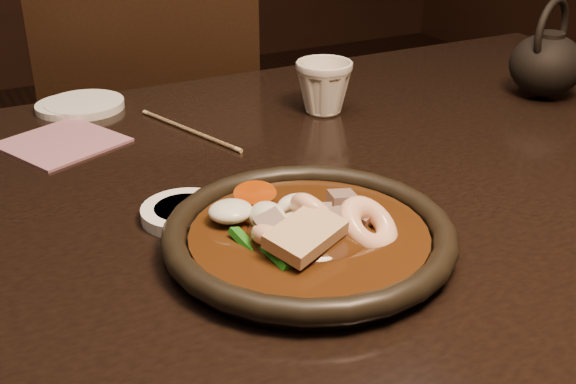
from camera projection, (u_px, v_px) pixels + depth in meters
name	position (u px, v px, depth m)	size (l,w,h in m)	color
table	(284.00, 238.00, 0.92)	(1.60, 0.90, 0.75)	black
chair	(157.00, 161.00, 1.57)	(0.54, 0.54, 0.92)	black
plate	(309.00, 236.00, 0.74)	(0.30, 0.30, 0.03)	black
stirfry	(307.00, 230.00, 0.74)	(0.18, 0.17, 0.06)	#311909
soy_dish	(186.00, 212.00, 0.81)	(0.10, 0.10, 0.01)	white
saucer_left	(71.00, 107.00, 1.13)	(0.11, 0.11, 0.01)	white
saucer_right	(85.00, 105.00, 1.13)	(0.12, 0.12, 0.01)	white
tea_cup	(324.00, 86.00, 1.10)	(0.09, 0.08, 0.09)	silver
chopsticks	(189.00, 130.00, 1.05)	(0.08, 0.21, 0.01)	tan
napkin	(62.00, 143.00, 1.01)	(0.14, 0.14, 0.00)	#975D6B
teapot	(547.00, 61.00, 1.16)	(0.14, 0.12, 0.16)	black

